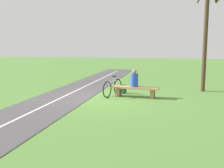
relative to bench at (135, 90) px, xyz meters
The scene contains 8 objects.
ground_plane 1.52m from the bench, 20.34° to the left, with size 80.00×80.00×0.00m, color #548438.
paved_path 5.39m from the bench, 57.06° to the left, with size 2.48×36.00×0.02m, color #4C494C.
path_centre_line 5.39m from the bench, 57.06° to the left, with size 0.10×32.00×0.00m, color silver.
bench is the anchor object (origin of this frame).
person_seated 0.47m from the bench, ahead, with size 0.36×0.36×0.77m.
bicycle 1.05m from the bench, ahead, with size 0.47×1.65×0.90m.
backpack 1.07m from the bench, 47.88° to the right, with size 0.27×0.28×0.40m.
tree_far_left 4.44m from the bench, 142.18° to the right, with size 1.35×1.35×5.45m.
Camera 1 is at (-3.18, 10.44, 2.20)m, focal length 40.89 mm.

